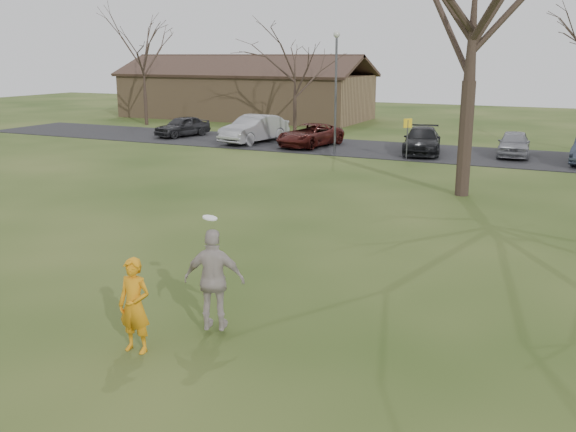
{
  "coord_description": "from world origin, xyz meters",
  "views": [
    {
      "loc": [
        6.07,
        -8.86,
        5.11
      ],
      "look_at": [
        0.0,
        4.0,
        1.5
      ],
      "focal_mm": 39.75,
      "sensor_mm": 36.0,
      "label": 1
    }
  ],
  "objects_px": {
    "catching_play": "(214,280)",
    "lamp_post": "(336,77)",
    "car_3": "(422,141)",
    "car_2": "(310,135)",
    "player_defender": "(135,306)",
    "car_4": "(514,144)",
    "car_0": "(182,126)",
    "car_1": "(254,129)",
    "building": "(245,94)"
  },
  "relations": [
    {
      "from": "car_0",
      "to": "car_2",
      "type": "xyz_separation_m",
      "value": [
        9.14,
        -0.66,
        -0.01
      ]
    },
    {
      "from": "car_2",
      "to": "car_3",
      "type": "distance_m",
      "value": 6.42
    },
    {
      "from": "car_2",
      "to": "car_1",
      "type": "bearing_deg",
      "value": -170.57
    },
    {
      "from": "car_3",
      "to": "building",
      "type": "bearing_deg",
      "value": 131.61
    },
    {
      "from": "car_3",
      "to": "lamp_post",
      "type": "height_order",
      "value": "lamp_post"
    },
    {
      "from": "lamp_post",
      "to": "car_2",
      "type": "bearing_deg",
      "value": 139.6
    },
    {
      "from": "player_defender",
      "to": "lamp_post",
      "type": "xyz_separation_m",
      "value": [
        -5.21,
        23.11,
        3.11
      ]
    },
    {
      "from": "car_4",
      "to": "lamp_post",
      "type": "xyz_separation_m",
      "value": [
        -8.66,
        -2.98,
        3.28
      ]
    },
    {
      "from": "player_defender",
      "to": "car_1",
      "type": "relative_size",
      "value": 0.35
    },
    {
      "from": "car_0",
      "to": "car_4",
      "type": "height_order",
      "value": "car_4"
    },
    {
      "from": "car_0",
      "to": "catching_play",
      "type": "xyz_separation_m",
      "value": [
        17.51,
        -24.5,
        0.39
      ]
    },
    {
      "from": "car_1",
      "to": "car_3",
      "type": "distance_m",
      "value": 10.05
    },
    {
      "from": "building",
      "to": "car_4",
      "type": "bearing_deg",
      "value": -28.92
    },
    {
      "from": "player_defender",
      "to": "car_4",
      "type": "height_order",
      "value": "player_defender"
    },
    {
      "from": "car_4",
      "to": "lamp_post",
      "type": "height_order",
      "value": "lamp_post"
    },
    {
      "from": "catching_play",
      "to": "lamp_post",
      "type": "height_order",
      "value": "lamp_post"
    },
    {
      "from": "car_0",
      "to": "building",
      "type": "distance_m",
      "value": 13.24
    },
    {
      "from": "car_4",
      "to": "building",
      "type": "distance_m",
      "value": 25.92
    },
    {
      "from": "car_3",
      "to": "building",
      "type": "xyz_separation_m",
      "value": [
        -18.16,
        13.52,
        1.22
      ]
    },
    {
      "from": "car_4",
      "to": "catching_play",
      "type": "distance_m",
      "value": 25.03
    },
    {
      "from": "car_0",
      "to": "catching_play",
      "type": "height_order",
      "value": "catching_play"
    },
    {
      "from": "player_defender",
      "to": "lamp_post",
      "type": "bearing_deg",
      "value": 99.82
    },
    {
      "from": "building",
      "to": "car_1",
      "type": "bearing_deg",
      "value": -59.02
    },
    {
      "from": "car_4",
      "to": "catching_play",
      "type": "relative_size",
      "value": 1.75
    },
    {
      "from": "car_3",
      "to": "catching_play",
      "type": "relative_size",
      "value": 2.13
    },
    {
      "from": "building",
      "to": "car_0",
      "type": "bearing_deg",
      "value": -78.61
    },
    {
      "from": "car_1",
      "to": "car_3",
      "type": "relative_size",
      "value": 1.06
    },
    {
      "from": "car_0",
      "to": "catching_play",
      "type": "bearing_deg",
      "value": -38.94
    },
    {
      "from": "player_defender",
      "to": "car_1",
      "type": "height_order",
      "value": "player_defender"
    },
    {
      "from": "catching_play",
      "to": "car_0",
      "type": "bearing_deg",
      "value": 125.55
    },
    {
      "from": "car_0",
      "to": "car_3",
      "type": "height_order",
      "value": "car_3"
    },
    {
      "from": "car_2",
      "to": "catching_play",
      "type": "height_order",
      "value": "catching_play"
    },
    {
      "from": "player_defender",
      "to": "lamp_post",
      "type": "relative_size",
      "value": 0.27
    },
    {
      "from": "car_0",
      "to": "catching_play",
      "type": "distance_m",
      "value": 30.11
    },
    {
      "from": "car_1",
      "to": "building",
      "type": "relative_size",
      "value": 0.24
    },
    {
      "from": "catching_play",
      "to": "lamp_post",
      "type": "xyz_separation_m",
      "value": [
        -6.11,
        21.91,
        2.89
      ]
    },
    {
      "from": "player_defender",
      "to": "car_3",
      "type": "distance_m",
      "value": 25.12
    },
    {
      "from": "catching_play",
      "to": "lamp_post",
      "type": "relative_size",
      "value": 0.35
    },
    {
      "from": "player_defender",
      "to": "lamp_post",
      "type": "height_order",
      "value": "lamp_post"
    },
    {
      "from": "car_0",
      "to": "car_4",
      "type": "bearing_deg",
      "value": 16.64
    },
    {
      "from": "car_3",
      "to": "car_1",
      "type": "bearing_deg",
      "value": 168.28
    },
    {
      "from": "car_1",
      "to": "car_3",
      "type": "xyz_separation_m",
      "value": [
        10.05,
        0.0,
        -0.13
      ]
    },
    {
      "from": "player_defender",
      "to": "car_0",
      "type": "relative_size",
      "value": 0.45
    },
    {
      "from": "car_0",
      "to": "car_2",
      "type": "distance_m",
      "value": 9.17
    },
    {
      "from": "player_defender",
      "to": "car_4",
      "type": "bearing_deg",
      "value": 79.58
    },
    {
      "from": "car_4",
      "to": "car_0",
      "type": "bearing_deg",
      "value": 176.58
    },
    {
      "from": "player_defender",
      "to": "car_2",
      "type": "distance_m",
      "value": 26.12
    },
    {
      "from": "car_1",
      "to": "lamp_post",
      "type": "bearing_deg",
      "value": -8.78
    },
    {
      "from": "car_0",
      "to": "car_4",
      "type": "distance_m",
      "value": 20.07
    },
    {
      "from": "car_1",
      "to": "catching_play",
      "type": "relative_size",
      "value": 2.25
    }
  ]
}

